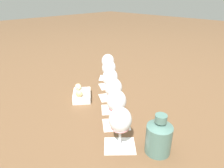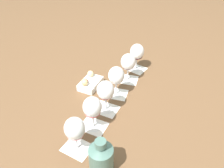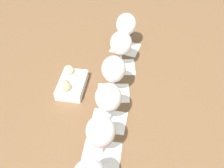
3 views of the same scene
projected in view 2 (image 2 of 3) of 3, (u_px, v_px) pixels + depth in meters
ground_plane at (111, 101)px, 1.22m from camera, size 8.00×8.00×0.00m
tasting_card_0 at (77, 148)px, 0.98m from camera, size 0.15×0.15×0.00m
tasting_card_1 at (94, 126)px, 1.07m from camera, size 0.15×0.15×0.00m
tasting_card_2 at (106, 109)px, 1.16m from camera, size 0.15×0.15×0.00m
tasting_card_3 at (116, 94)px, 1.26m from camera, size 0.15×0.14×0.00m
tasting_card_4 at (127, 79)px, 1.36m from camera, size 0.15×0.14×0.00m
tasting_card_5 at (136, 69)px, 1.45m from camera, size 0.15×0.15×0.00m
wine_glass_0 at (75, 130)px, 0.91m from camera, size 0.08×0.08×0.16m
wine_glass_1 at (92, 108)px, 1.01m from camera, size 0.08×0.08×0.16m
wine_glass_2 at (106, 92)px, 1.10m from camera, size 0.08×0.08×0.16m
wine_glass_3 at (116, 77)px, 1.19m from camera, size 0.08×0.08×0.16m
wine_glass_4 at (128, 63)px, 1.30m from camera, size 0.08×0.08×0.16m
wine_glass_5 at (137, 53)px, 1.39m from camera, size 0.08×0.08×0.16m
ceramic_vase at (101, 157)px, 0.86m from camera, size 0.09×0.09×0.16m
snack_dish at (90, 83)px, 1.30m from camera, size 0.16×0.17×0.07m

